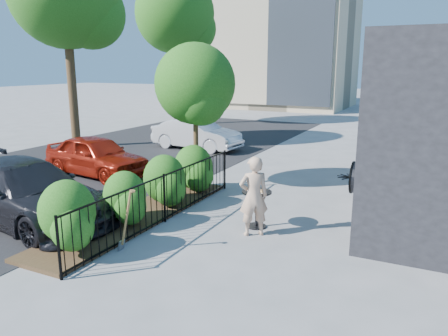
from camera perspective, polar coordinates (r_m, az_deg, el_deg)
The scene contains 13 objects.
ground at distance 9.14m, azimuth 0.24°, elevation -8.49°, with size 120.00×120.00×0.00m, color gray.
fence at distance 9.67m, azimuth -7.79°, elevation -3.86°, with size 0.05×6.05×1.10m.
planting_bed at distance 10.22m, azimuth -10.97°, elevation -6.10°, with size 1.30×6.00×0.08m, color #382616.
shrubs at distance 10.04m, azimuth -10.34°, elevation -2.47°, with size 1.10×5.60×1.24m.
patio_tree at distance 11.99m, azimuth -3.63°, elevation 10.26°, with size 2.20×2.20×3.94m.
street at distance 15.47m, azimuth -18.51°, elevation -0.05°, with size 9.00×30.00×0.01m, color black.
street_tree_far at distance 25.67m, azimuth -6.37°, elevation 18.85°, with size 4.40×4.40×8.28m.
cafe_table at distance 9.31m, azimuth 4.29°, elevation -4.51°, with size 0.63×0.63×0.85m.
woman at distance 8.80m, azimuth 3.89°, elevation -3.71°, with size 0.60×0.39×1.64m, color tan.
shovel at distance 8.28m, azimuth -12.75°, elevation -7.12°, with size 0.42×0.16×1.25m.
car_red at distance 14.24m, azimuth -16.34°, elevation 1.56°, with size 1.48×3.69×1.26m, color maroon.
car_silver at distance 18.07m, azimuth -3.61°, elevation 4.46°, with size 1.33×3.81×1.26m, color silver.
car_darkgrey at distance 10.54m, azimuth -24.55°, elevation -2.86°, with size 1.90×4.67×1.35m, color black.
Camera 1 is at (3.72, -7.63, 3.39)m, focal length 35.00 mm.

